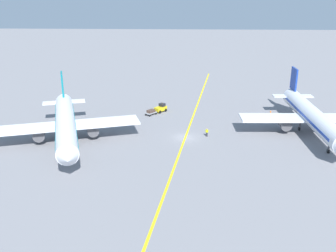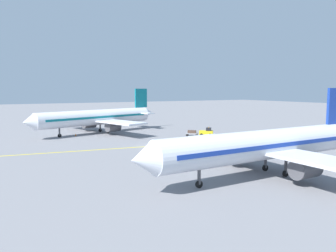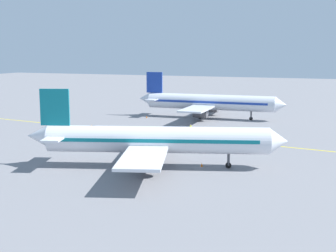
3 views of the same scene
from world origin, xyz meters
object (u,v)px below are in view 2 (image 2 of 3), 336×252
baggage_cart_trailing (192,132)px  traffic_cone_near_nose (307,155)px  airplane_at_gate (267,145)px  baggage_tug_white (207,132)px  airplane_adjacent_stand (98,118)px  ground_crew_worker (166,144)px  traffic_cone_mid_apron (76,135)px

baggage_cart_trailing → traffic_cone_near_nose: 28.19m
airplane_at_gate → baggage_tug_white: (30.90, -13.07, -2.81)m
airplane_at_gate → traffic_cone_near_nose: 14.94m
airplane_adjacent_stand → ground_crew_worker: bearing=-171.8°
airplane_adjacent_stand → baggage_cart_trailing: 22.72m
baggage_tug_white → traffic_cone_mid_apron: (14.38, 25.56, -0.63)m
airplane_at_gate → airplane_adjacent_stand: bearing=7.7°
baggage_cart_trailing → traffic_cone_mid_apron: baggage_cart_trailing is taller
baggage_cart_trailing → traffic_cone_mid_apron: (12.25, 23.04, -0.49)m
airplane_adjacent_stand → airplane_at_gate: bearing=-172.3°
baggage_tug_white → traffic_cone_mid_apron: size_ratio=5.93×
ground_crew_worker → traffic_cone_mid_apron: bearing=22.0°
traffic_cone_mid_apron → airplane_at_gate: bearing=-164.6°
airplane_at_gate → baggage_cart_trailing: airplane_at_gate is taller
baggage_tug_white → baggage_cart_trailing: bearing=49.9°
airplane_at_gate → baggage_tug_white: size_ratio=10.88×
baggage_tug_white → traffic_cone_near_nose: (-25.89, -0.58, -0.63)m
ground_crew_worker → traffic_cone_mid_apron: (24.41, 9.87, -0.63)m
traffic_cone_near_nose → traffic_cone_mid_apron: bearing=33.0°
ground_crew_worker → traffic_cone_near_nose: 22.73m
airplane_adjacent_stand → baggage_cart_trailing: bearing=-130.9°
airplane_adjacent_stand → baggage_cart_trailing: (-14.73, -17.04, -2.95)m
airplane_adjacent_stand → traffic_cone_mid_apron: bearing=112.5°
airplane_at_gate → ground_crew_worker: size_ratio=21.12×
airplane_adjacent_stand → traffic_cone_mid_apron: 7.34m
baggage_cart_trailing → traffic_cone_mid_apron: size_ratio=5.26×
baggage_cart_trailing → ground_crew_worker: 17.92m
traffic_cone_mid_apron → traffic_cone_near_nose: bearing=-147.0°
baggage_tug_white → baggage_cart_trailing: size_ratio=1.13×
airplane_at_gate → traffic_cone_near_nose: bearing=-69.8°
airplane_adjacent_stand → baggage_tug_white: airplane_adjacent_stand is taller
baggage_tug_white → traffic_cone_near_nose: size_ratio=5.93×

